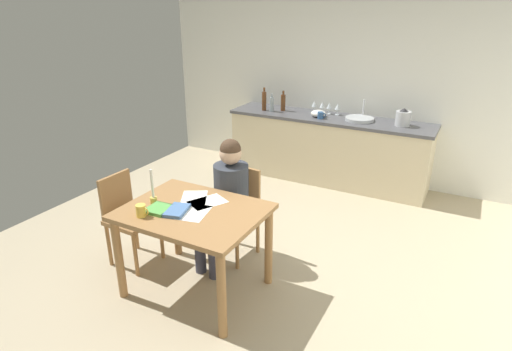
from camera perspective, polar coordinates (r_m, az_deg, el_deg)
The scene contains 25 objects.
ground_plane at distance 4.26m, azimuth -1.16°, elevation -11.09°, with size 5.20×5.20×0.04m, color tan.
wall_back at distance 6.05m, azimuth 11.17°, elevation 12.12°, with size 5.20×0.12×2.60m, color silver.
kitchen_counter at distance 5.92m, azimuth 9.50°, elevation 3.53°, with size 2.71×0.64×0.90m.
dining_table at distance 3.53m, azimuth -8.30°, elevation -6.32°, with size 1.12×0.87×0.77m.
chair_at_table at distance 4.10m, azimuth -2.58°, elevation -4.34°, with size 0.44×0.44×0.87m.
person_seated at distance 3.91m, azimuth -3.90°, elevation -2.61°, with size 0.36×0.61×1.19m.
chair_side_empty at distance 4.15m, azimuth -16.74°, elevation -5.09°, with size 0.42×0.42×0.86m.
coffee_mug at distance 3.43m, azimuth -15.07°, elevation -4.56°, with size 0.12×0.08×0.10m.
candlestick at distance 3.62m, azimuth -13.59°, elevation -2.35°, with size 0.06×0.06×0.30m.
book_magazine at distance 3.45m, azimuth -10.50°, elevation -4.62°, with size 0.15×0.24×0.03m, color #4B70A6.
book_cookery at distance 3.51m, azimuth -12.83°, elevation -4.39°, with size 0.18×0.20×0.03m, color #55A249.
paper_letter at distance 3.59m, azimuth -6.49°, elevation -3.52°, with size 0.21×0.30×0.00m, color white.
paper_bill at distance 3.43m, azimuth -8.28°, elevation -4.92°, with size 0.21×0.30×0.00m, color white.
paper_envelope at distance 3.68m, azimuth -8.25°, elevation -2.97°, with size 0.21×0.30×0.00m, color white.
sink_unit at distance 5.68m, azimuth 13.65°, elevation 7.38°, with size 0.36×0.36×0.24m.
bottle_oil at distance 6.04m, azimuth 1.09°, elevation 9.95°, with size 0.06×0.06×0.32m.
bottle_vinegar at distance 5.98m, azimuth 2.12°, elevation 9.52°, with size 0.06×0.06×0.25m.
bottle_wine_red at distance 6.03m, azimuth 3.64°, elevation 9.73°, with size 0.06×0.06×0.28m.
mixing_bowl at distance 5.76m, azimuth 8.32°, elevation 8.20°, with size 0.20×0.20×0.09m, color white.
stovetop_kettle at distance 5.56m, azimuth 19.03°, elevation 7.27°, with size 0.18×0.18×0.22m.
wine_glass_near_sink at distance 5.89m, azimuth 10.83°, elevation 8.99°, with size 0.07×0.07×0.15m.
wine_glass_by_kettle at distance 5.93m, azimuth 9.74°, elevation 9.14°, with size 0.07×0.07×0.15m.
wine_glass_back_left at distance 5.96m, azimuth 8.82°, elevation 9.26°, with size 0.07×0.07×0.15m.
wine_glass_back_right at distance 6.00m, azimuth 7.76°, elevation 9.40°, with size 0.07×0.07×0.15m.
teacup_on_counter at distance 5.67m, azimuth 8.63°, elevation 7.95°, with size 0.11×0.08×0.09m.
Camera 1 is at (1.76, -3.09, 2.32)m, focal length 29.97 mm.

